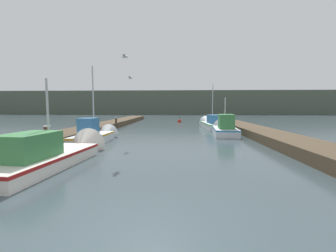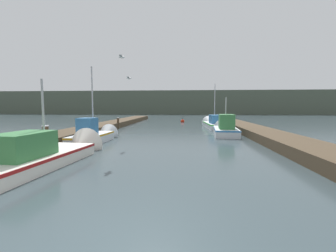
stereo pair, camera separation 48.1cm
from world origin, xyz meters
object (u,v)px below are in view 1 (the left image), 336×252
object	(u,v)px
fishing_boat_0	(55,153)
seagull_lead	(130,78)
mooring_piling_1	(116,123)
seagull_1	(125,57)
fishing_boat_2	(224,128)
mooring_piling_0	(48,139)
channel_buoy	(179,121)
fishing_boat_1	(96,135)
fishing_boat_3	(211,123)

from	to	relation	value
fishing_boat_0	seagull_lead	xyz separation A→B (m)	(1.90, 4.91, 3.45)
mooring_piling_1	seagull_1	size ratio (longest dim) A/B	1.96
fishing_boat_2	mooring_piling_0	xyz separation A→B (m)	(-9.75, -7.48, 0.17)
mooring_piling_1	channel_buoy	world-z (taller)	mooring_piling_1
mooring_piling_0	fishing_boat_2	bearing A→B (deg)	37.49
channel_buoy	seagull_lead	distance (m)	18.41
fishing_boat_1	seagull_1	distance (m)	5.57
seagull_1	fishing_boat_1	bearing A→B (deg)	-142.31
fishing_boat_2	mooring_piling_0	world-z (taller)	fishing_boat_2
mooring_piling_0	seagull_lead	world-z (taller)	seagull_lead
fishing_boat_0	mooring_piling_1	bearing A→B (deg)	100.59
mooring_piling_1	seagull_lead	size ratio (longest dim) A/B	1.99
fishing_boat_0	seagull_lead	size ratio (longest dim) A/B	10.94
fishing_boat_0	fishing_boat_2	size ratio (longest dim) A/B	1.21
seagull_lead	seagull_1	size ratio (longest dim) A/B	0.99
fishing_boat_1	seagull_lead	world-z (taller)	fishing_boat_1
fishing_boat_1	seagull_lead	distance (m)	4.07
seagull_lead	channel_buoy	bearing A→B (deg)	-9.81
fishing_boat_3	seagull_lead	xyz separation A→B (m)	(-6.26, -10.53, 3.44)
fishing_boat_3	seagull_1	xyz separation A→B (m)	(-5.92, -13.20, 4.07)
mooring_piling_0	seagull_lead	size ratio (longest dim) A/B	2.33
seagull_1	fishing_boat_3	bearing A→B (deg)	151.83
seagull_lead	mooring_piling_1	bearing A→B (deg)	20.92
channel_buoy	seagull_lead	xyz separation A→B (m)	(-2.94, -17.80, 3.69)
mooring_piling_1	seagull_lead	world-z (taller)	seagull_lead
fishing_boat_1	fishing_boat_3	bearing A→B (deg)	53.75
fishing_boat_1	seagull_1	size ratio (longest dim) A/B	8.88
seagull_lead	fishing_boat_0	bearing A→B (deg)	158.43
fishing_boat_0	seagull_1	distance (m)	5.17
fishing_boat_0	seagull_1	world-z (taller)	seagull_1
fishing_boat_2	seagull_1	size ratio (longest dim) A/B	8.92
fishing_boat_2	fishing_boat_3	distance (m)	6.08
seagull_lead	seagull_1	distance (m)	2.77
fishing_boat_3	channel_buoy	world-z (taller)	fishing_boat_3
channel_buoy	seagull_1	distance (m)	21.08
fishing_boat_1	mooring_piling_1	world-z (taller)	fishing_boat_1
fishing_boat_0	mooring_piling_1	distance (m)	13.35
fishing_boat_3	seagull_1	size ratio (longest dim) A/B	11.90
seagull_lead	fishing_boat_1	bearing A→B (deg)	84.95
fishing_boat_1	fishing_boat_0	bearing A→B (deg)	-83.64
fishing_boat_2	seagull_lead	world-z (taller)	seagull_lead
fishing_boat_3	mooring_piling_1	xyz separation A→B (m)	(-9.53, -2.16, 0.15)
fishing_boat_2	mooring_piling_1	bearing A→B (deg)	163.05
fishing_boat_1	mooring_piling_1	distance (m)	8.26
mooring_piling_0	channel_buoy	bearing A→B (deg)	73.24
fishing_boat_3	channel_buoy	xyz separation A→B (m)	(-3.32, 7.27, -0.25)
mooring_piling_1	fishing_boat_1	bearing A→B (deg)	-82.54
mooring_piling_1	seagull_lead	distance (m)	9.57
mooring_piling_0	channel_buoy	world-z (taller)	mooring_piling_0
fishing_boat_2	mooring_piling_1	world-z (taller)	fishing_boat_2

